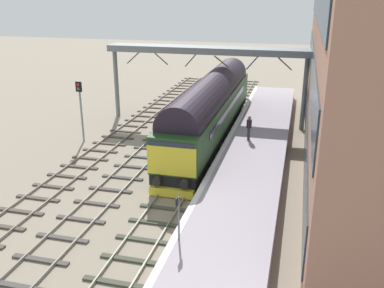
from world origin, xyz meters
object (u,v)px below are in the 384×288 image
at_px(diesel_locomotive, 211,106).
at_px(signal_post_near, 81,105).
at_px(platform_number_sign, 178,211).
at_px(waiting_passenger, 249,126).

height_order(diesel_locomotive, signal_post_near, diesel_locomotive).
xyz_separation_m(diesel_locomotive, platform_number_sign, (1.94, -15.21, -0.23)).
relative_size(signal_post_near, platform_number_sign, 2.34).
distance_m(platform_number_sign, waiting_passenger, 12.78).
height_order(signal_post_near, waiting_passenger, signal_post_near).
distance_m(diesel_locomotive, platform_number_sign, 15.34).
bearing_deg(diesel_locomotive, platform_number_sign, -82.74).
relative_size(platform_number_sign, waiting_passenger, 1.15).
distance_m(diesel_locomotive, waiting_passenger, 4.00).
height_order(platform_number_sign, waiting_passenger, platform_number_sign).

